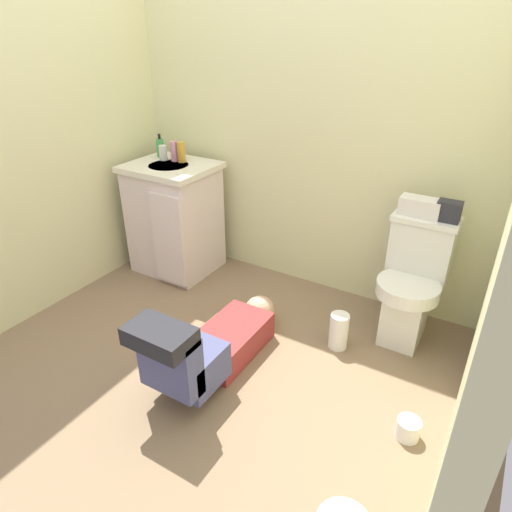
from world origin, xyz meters
TOP-DOWN VIEW (x-y plane):
  - ground_plane at (0.00, 0.00)m, footprint 3.01×3.06m
  - wall_back at (0.00, 1.07)m, footprint 2.67×0.08m
  - wall_left at (-1.30, 0.00)m, footprint 0.08×2.06m
  - toilet at (0.87, 0.74)m, footprint 0.36×0.46m
  - vanity_cabinet at (-0.86, 0.70)m, footprint 0.60×0.53m
  - faucet at (-0.86, 0.85)m, footprint 0.02×0.02m
  - person_plumber at (0.05, -0.12)m, footprint 0.39×1.06m
  - tissue_box at (0.83, 0.83)m, footprint 0.22×0.11m
  - toiletry_bag at (0.98, 0.83)m, footprint 0.12×0.09m
  - soap_dispenser at (-1.05, 0.83)m, footprint 0.06×0.06m
  - bottle_white at (-0.97, 0.76)m, footprint 0.06×0.06m
  - bottle_pink at (-0.88, 0.79)m, footprint 0.05×0.05m
  - bottle_amber at (-0.82, 0.79)m, footprint 0.06×0.06m
  - paper_towel_roll at (0.57, 0.42)m, footprint 0.11×0.11m
  - toilet_paper_roll at (1.10, -0.02)m, footprint 0.11×0.11m

SIDE VIEW (x-z plane):
  - ground_plane at x=0.00m, z-range -0.04..0.00m
  - toilet_paper_roll at x=1.10m, z-range 0.00..0.10m
  - paper_towel_roll at x=0.57m, z-range 0.00..0.22m
  - person_plumber at x=0.05m, z-range -0.08..0.44m
  - toilet at x=0.87m, z-range -0.01..0.74m
  - vanity_cabinet at x=-0.86m, z-range 0.01..0.83m
  - tissue_box at x=0.83m, z-range 0.75..0.85m
  - toiletry_bag at x=0.98m, z-range 0.75..0.86m
  - faucet at x=-0.86m, z-range 0.82..0.92m
  - bottle_white at x=-0.97m, z-range 0.82..0.93m
  - soap_dispenser at x=-1.05m, z-range 0.80..0.97m
  - bottle_pink at x=-0.88m, z-range 0.82..0.96m
  - bottle_amber at x=-0.82m, z-range 0.82..0.96m
  - wall_back at x=0.00m, z-range 0.00..2.40m
  - wall_left at x=-1.30m, z-range 0.00..2.40m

